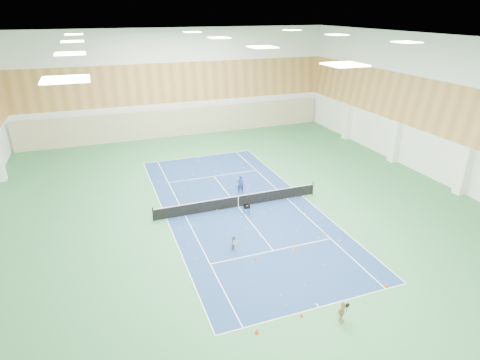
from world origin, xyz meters
name	(u,v)px	position (x,y,z in m)	size (l,w,h in m)	color
ground	(238,207)	(0.00, 0.00, 0.00)	(40.00, 40.00, 0.00)	#317343
room_shell	(238,131)	(0.00, 0.00, 6.00)	(36.00, 40.00, 12.00)	white
wood_cladding	(238,102)	(0.00, 0.00, 8.00)	(36.00, 40.00, 8.00)	#C08547
ceiling_light_grid	(238,42)	(0.00, 0.00, 11.92)	(21.40, 25.40, 0.06)	white
court_surface	(238,207)	(0.00, 0.00, 0.01)	(10.97, 23.77, 0.01)	navy
tennis_balls_scatter	(238,206)	(0.00, 0.00, 0.05)	(10.57, 22.77, 0.07)	#E1F229
tennis_net	(238,200)	(0.00, 0.00, 0.55)	(12.80, 0.10, 1.10)	black
back_curtain	(180,122)	(0.00, 19.75, 1.60)	(35.40, 0.16, 3.20)	#C6B793
coach	(240,184)	(1.00, 2.24, 0.80)	(0.58, 0.38, 1.60)	navy
child_court	(235,243)	(-2.25, -5.47, 0.53)	(0.51, 0.40, 1.06)	gray
child_apron	(342,312)	(0.47, -13.11, 0.59)	(0.69, 0.29, 1.17)	tan
ball_cart	(246,209)	(0.16, -1.32, 0.40)	(0.46, 0.46, 0.79)	black
cone_svc_a	(212,259)	(-3.87, -6.06, 0.09)	(0.17, 0.17, 0.19)	#ED4C0C
cone_svc_b	(256,259)	(-1.41, -6.95, 0.10)	(0.18, 0.18, 0.19)	#FA4D0D
cone_svc_c	(295,248)	(1.31, -6.77, 0.12)	(0.22, 0.22, 0.25)	#FF4E0D
cone_svc_d	(325,234)	(3.97, -5.94, 0.12)	(0.22, 0.22, 0.25)	#FF4F0D
cone_base_a	(257,331)	(-3.62, -12.40, 0.12)	(0.23, 0.23, 0.25)	#F5400C
cone_base_b	(302,315)	(-1.13, -12.15, 0.10)	(0.18, 0.18, 0.20)	#FF4F0D
cone_base_c	(347,305)	(1.36, -12.32, 0.10)	(0.18, 0.18, 0.20)	#F8610D
cone_base_d	(385,285)	(4.23, -11.68, 0.12)	(0.22, 0.22, 0.24)	#D5570B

